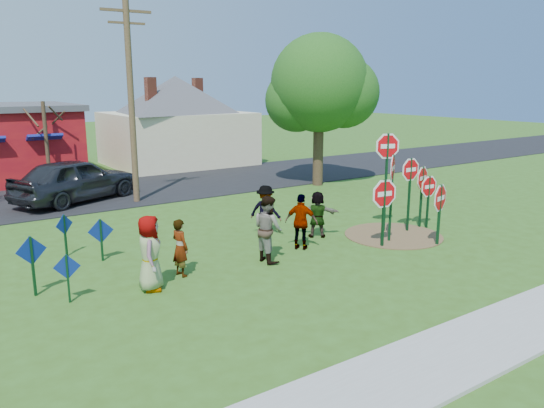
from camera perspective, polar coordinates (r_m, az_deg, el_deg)
The scene contains 26 objects.
ground at distance 15.94m, azimuth -0.92°, elevation -5.15°, with size 120.00×120.00×0.00m, color #355618.
sidewalk at distance 11.11m, azimuth 20.78°, elevation -14.08°, with size 22.00×1.80×0.08m, color #9E9E99.
road at distance 26.02m, azimuth -15.07°, elevation 1.51°, with size 120.00×7.50×0.04m, color black.
dirt_patch at distance 18.03m, azimuth 12.91°, elevation -3.29°, with size 3.20×3.20×0.03m, color brown.
cream_house at distance 33.70m, azimuth -10.23°, elevation 9.20°, with size 9.40×9.40×6.50m.
stop_sign_a at distance 16.40m, azimuth 11.97°, elevation 0.56°, with size 1.19×0.18×2.26m.
stop_sign_b at distance 17.98m, azimuth 12.27°, elevation 4.98°, with size 1.10×0.40×3.49m.
stop_sign_c at distance 18.27m, azimuth 14.64°, elevation 2.76°, with size 1.05×0.07×2.65m.
stop_sign_d at distance 18.95m, azimuth 15.85°, elevation 2.27°, with size 1.04×0.32×2.30m.
stop_sign_e at distance 17.03m, azimuth 17.62°, elevation 0.19°, with size 1.12×0.32×2.07m.
stop_sign_f at distance 19.00m, azimuth 16.51°, elevation 1.49°, with size 1.01×0.07×1.97m.
stop_sign_g at distance 16.90m, azimuth 12.80°, elevation 2.78°, with size 0.93×0.67×2.94m.
blue_diamond_a at distance 12.99m, azimuth -21.15°, elevation -6.93°, with size 0.58×0.18×1.16m.
blue_diamond_b at distance 13.65m, azimuth -24.41°, elevation -5.39°, with size 0.71×0.11×1.47m.
blue_diamond_c at distance 15.68m, azimuth -17.91°, elevation -3.22°, with size 0.71×0.09×1.23m.
blue_diamond_d at distance 16.45m, azimuth -21.40°, elevation -2.65°, with size 0.54×0.31×1.26m.
person_a at distance 13.12m, azimuth -13.01°, elevation -5.18°, with size 0.91×0.59×1.87m, color #3D5793.
person_b at distance 13.97m, azimuth -9.86°, elevation -4.65°, with size 0.56×0.37×1.53m, color #286C61.
person_c at distance 14.86m, azimuth -0.44°, elevation -2.68°, with size 0.92×0.72×1.89m, color brown.
person_d at distance 17.39m, azimuth -0.70°, elevation -0.73°, with size 1.09×0.63×1.69m, color #2D2C31.
person_e at distance 15.97m, azimuth 3.18°, elevation -1.93°, with size 1.00×0.42×1.71m, color #4F2A59.
person_f at distance 17.31m, azimuth 4.90°, elevation -1.10°, with size 1.42×0.45×1.54m, color #225A33.
suv at distance 23.87m, azimuth -20.39°, elevation 2.47°, with size 2.19×5.45×1.86m, color #323137.
utility_pole at distance 22.78m, azimuth -14.93°, elevation 10.98°, with size 2.03×0.26×8.28m.
leafy_tree at distance 26.13m, azimuth 5.32°, elevation 12.26°, with size 5.13×4.68×7.30m.
bare_tree_east at distance 27.19m, azimuth -23.18°, elevation 7.05°, with size 1.80×1.80×4.14m.
Camera 1 is at (-8.37, -12.64, 4.90)m, focal length 35.00 mm.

